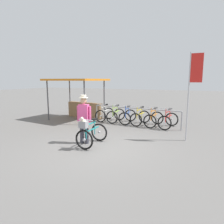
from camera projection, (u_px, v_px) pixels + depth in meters
ground_plane at (99, 147)px, 6.61m from camera, size 80.00×80.00×0.00m
bike_rack_rail at (134, 111)px, 9.80m from camera, size 4.60×0.28×0.88m
racked_bike_white at (105, 114)px, 10.91m from camera, size 0.70×1.13×0.98m
racked_bike_lime at (116, 115)px, 10.57m from camera, size 0.70×1.12×0.97m
racked_bike_blue at (128, 116)px, 10.23m from camera, size 0.76×1.16×0.97m
racked_bike_yellow at (140, 117)px, 9.89m from camera, size 0.77×1.15×0.97m
racked_bike_orange at (154, 119)px, 9.55m from camera, size 0.76×1.15×0.97m
racked_bike_red at (168, 120)px, 9.21m from camera, size 0.81×1.19×0.98m
featured_bicycle at (90, 132)px, 6.65m from camera, size 0.71×1.22×1.09m
person_with_featured_bike at (84, 117)px, 6.87m from camera, size 0.52×0.32×1.72m
market_stall at (80, 95)px, 11.35m from camera, size 3.24×2.49×2.30m
banner_flag at (193, 80)px, 6.91m from camera, size 0.45×0.05×3.20m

